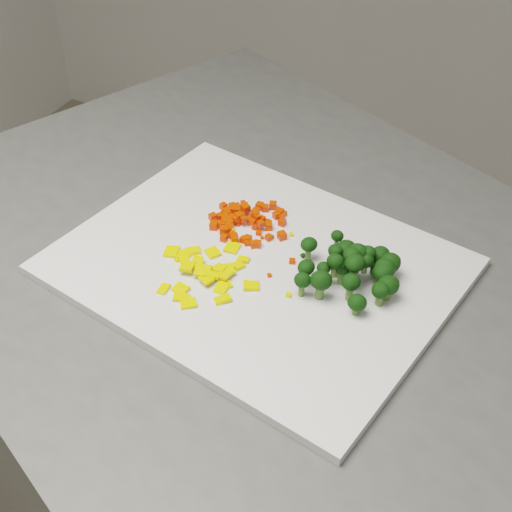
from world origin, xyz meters
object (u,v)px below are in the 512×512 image
at_px(counter_block, 274,472).
at_px(carrot_pile, 250,216).
at_px(broccoli_pile, 348,263).
at_px(pepper_pile, 207,268).
at_px(cutting_board, 256,266).

xyz_separation_m(counter_block, carrot_pile, (-0.07, 0.05, 0.48)).
bearing_deg(broccoli_pile, carrot_pile, 162.66).
height_order(pepper_pile, broccoli_pile, broccoli_pile).
distance_m(cutting_board, pepper_pile, 0.06).
bearing_deg(pepper_pile, counter_block, 38.96).
distance_m(carrot_pile, broccoli_pile, 0.16).
bearing_deg(pepper_pile, broccoli_pile, 21.28).
bearing_deg(carrot_pile, pepper_pile, -91.85).
relative_size(cutting_board, carrot_pile, 4.50).
height_order(counter_block, pepper_pile, pepper_pile).
relative_size(counter_block, pepper_pile, 8.98).
xyz_separation_m(carrot_pile, pepper_pile, (-0.00, -0.11, -0.01)).
relative_size(counter_block, cutting_board, 2.31).
bearing_deg(broccoli_pile, pepper_pile, -158.72).
bearing_deg(pepper_pile, cutting_board, 45.03).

